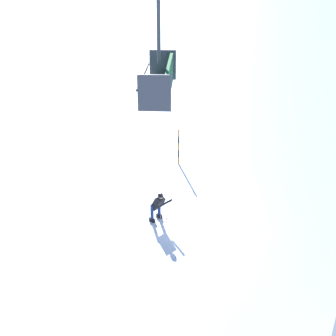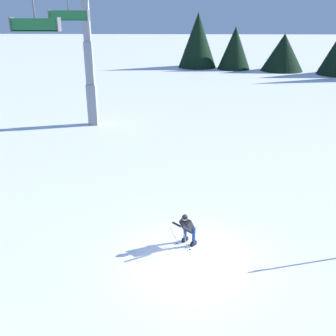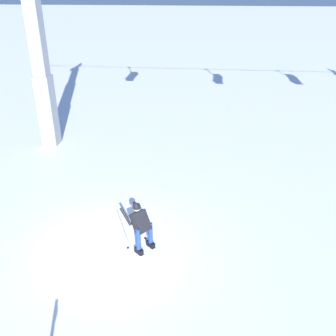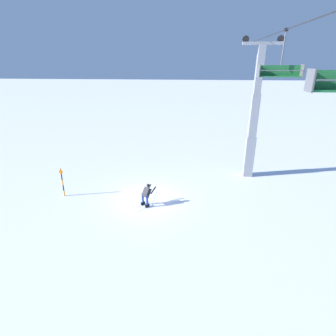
{
  "view_description": "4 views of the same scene",
  "coord_description": "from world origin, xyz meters",
  "views": [
    {
      "loc": [
        -0.41,
        15.3,
        9.96
      ],
      "look_at": [
        0.33,
        1.85,
        3.37
      ],
      "focal_mm": 45.22,
      "sensor_mm": 36.0,
      "label": 1
    },
    {
      "loc": [
        -12.17,
        0.53,
        8.64
      ],
      "look_at": [
        0.62,
        0.88,
        3.36
      ],
      "focal_mm": 41.73,
      "sensor_mm": 36.0,
      "label": 2
    },
    {
      "loc": [
        2.53,
        -8.15,
        6.72
      ],
      "look_at": [
        1.44,
        1.6,
        1.85
      ],
      "focal_mm": 39.76,
      "sensor_mm": 36.0,
      "label": 3
    },
    {
      "loc": [
        15.33,
        2.93,
        8.36
      ],
      "look_at": [
        0.59,
        1.46,
        2.47
      ],
      "focal_mm": 28.38,
      "sensor_mm": 36.0,
      "label": 4
    }
  ],
  "objects": [
    {
      "name": "ground_plane",
      "position": [
        0.0,
        0.0,
        0.0
      ],
      "size": [
        260.0,
        260.0,
        0.0
      ],
      "primitive_type": "plane",
      "color": "white"
    },
    {
      "name": "lift_tower_near",
      "position": [
        -4.65,
        7.26,
        4.23
      ],
      "size": [
        0.68,
        2.69,
        10.03
      ],
      "color": "gray",
      "rests_on": "ground_plane"
    },
    {
      "name": "skier_carving_main",
      "position": [
        0.84,
        0.15,
        0.8
      ],
      "size": [
        1.7,
        1.55,
        1.54
      ],
      "color": "white",
      "rests_on": "ground_plane"
    }
  ]
}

